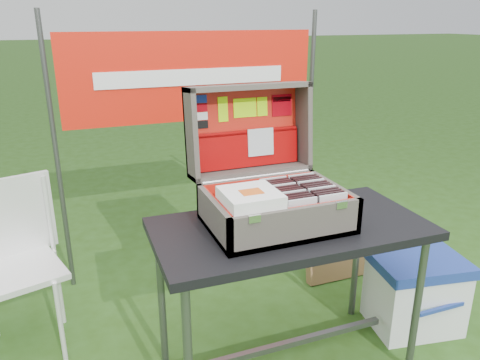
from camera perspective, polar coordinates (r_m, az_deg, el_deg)
name	(u,v)px	position (r m, az deg, el deg)	size (l,w,h in m)	color
ground	(259,360)	(2.55, 2.36, -21.08)	(80.00, 80.00, 0.00)	#284C13
table	(288,298)	(2.31, 5.84, -14.16)	(1.23, 0.62, 0.77)	black
table_top	(290,229)	(2.13, 6.17, -5.92)	(1.23, 0.62, 0.04)	black
table_leg_fr	(417,306)	(2.43, 20.78, -14.14)	(0.04, 0.04, 0.73)	#59595B
table_leg_bl	(162,298)	(2.36, -9.54, -14.02)	(0.04, 0.04, 0.73)	#59595B
table_leg_br	(356,258)	(2.76, 13.99, -9.22)	(0.04, 0.04, 0.73)	#59595B
table_brace	(286,344)	(2.46, 5.63, -19.32)	(1.08, 0.03, 0.03)	#59595B
suitcase	(271,159)	(2.06, 3.84, 2.53)	(0.60, 0.59, 0.58)	#5D5750
suitcase_base_bottom	(276,223)	(2.10, 4.36, -5.22)	(0.60, 0.43, 0.02)	#5D5750
suitcase_base_wall_front	(297,227)	(1.91, 7.02, -5.67)	(0.60, 0.02, 0.16)	#5D5750
suitcase_base_wall_back	(258,193)	(2.25, 2.19, -1.62)	(0.60, 0.02, 0.16)	#5D5750
suitcase_base_wall_left	(214,218)	(1.98, -3.24, -4.65)	(0.02, 0.43, 0.16)	#5D5750
suitcase_base_wall_right	(333,200)	(2.21, 11.23, -2.38)	(0.02, 0.43, 0.16)	#5D5750
suitcase_liner_floor	(276,220)	(2.10, 4.37, -4.85)	(0.56, 0.38, 0.01)	red
suitcase_latch_left	(255,219)	(1.79, 1.78, -4.74)	(0.05, 0.01, 0.03)	silver
suitcase_latch_right	(342,205)	(1.97, 12.28, -2.99)	(0.05, 0.01, 0.03)	silver
suitcase_hinge	(257,177)	(2.23, 2.10, 0.42)	(0.02, 0.02, 0.54)	silver
suitcase_lid_back	(244,128)	(2.33, 0.50, 6.34)	(0.60, 0.43, 0.02)	#5D5750
suitcase_lid_rim_far	(248,87)	(2.25, 0.98, 11.30)	(0.60, 0.02, 0.16)	#5D5750
suitcase_lid_rim_near	(251,171)	(2.30, 1.30, 1.12)	(0.60, 0.02, 0.16)	#5D5750
suitcase_lid_rim_left	(191,135)	(2.18, -5.98, 5.49)	(0.02, 0.43, 0.16)	#5D5750
suitcase_lid_rim_right	(303,125)	(2.39, 7.64, 6.66)	(0.02, 0.43, 0.16)	#5D5750
suitcase_lid_liner	(245,129)	(2.32, 0.64, 6.30)	(0.55, 0.38, 0.01)	red
suitcase_liner_wall_front	(296,223)	(1.92, 6.83, -5.17)	(0.56, 0.01, 0.14)	red
suitcase_liner_wall_back	(259,192)	(2.23, 2.34, -1.46)	(0.56, 0.01, 0.14)	red
suitcase_liner_wall_left	(217,215)	(1.98, -2.84, -4.28)	(0.01, 0.38, 0.14)	red
suitcase_liner_wall_right	(330,198)	(2.20, 10.92, -2.15)	(0.01, 0.38, 0.14)	red
suitcase_lid_pocket	(247,149)	(2.31, 0.89, 3.77)	(0.54, 0.17, 0.03)	#980606
suitcase_pocket_edge	(247,132)	(2.29, 0.88, 5.87)	(0.53, 0.02, 0.02)	#980606
suitcase_pocket_cd	(261,142)	(2.32, 2.52, 4.64)	(0.13, 0.13, 0.01)	silver
lid_sticker_cc_a	(201,99)	(2.22, -4.82, 9.81)	(0.06, 0.04, 0.00)	#1933B2
lid_sticker_cc_b	(201,108)	(2.23, -4.76, 8.78)	(0.06, 0.04, 0.00)	#9A000A
lid_sticker_cc_c	(202,116)	(2.23, -4.70, 7.76)	(0.06, 0.04, 0.00)	white
lid_sticker_cc_d	(202,125)	(2.24, -4.65, 6.74)	(0.06, 0.04, 0.00)	black
lid_card_neon_tall	(223,109)	(2.26, -2.09, 8.60)	(0.05, 0.12, 0.00)	#B0FB05
lid_card_neon_main	(245,108)	(2.30, 0.61, 8.80)	(0.12, 0.09, 0.00)	#B0FB05
lid_card_neon_small	(262,107)	(2.33, 2.72, 8.93)	(0.05, 0.09, 0.00)	#B0FB05
lid_sticker_band	(282,105)	(2.38, 5.13, 9.07)	(0.11, 0.11, 0.00)	#9A000A
lid_sticker_band_bar	(282,99)	(2.38, 5.12, 9.79)	(0.10, 0.02, 0.00)	black
cd_left_0	(302,216)	(1.95, 7.53, -4.39)	(0.13, 0.01, 0.15)	silver
cd_left_1	(299,214)	(1.97, 7.20, -4.13)	(0.13, 0.01, 0.15)	black
cd_left_2	(296,212)	(1.98, 6.88, -3.88)	(0.13, 0.01, 0.15)	black
cd_left_3	(294,210)	(2.00, 6.57, -3.64)	(0.13, 0.01, 0.15)	black
cd_left_4	(291,208)	(2.02, 6.26, -3.39)	(0.13, 0.01, 0.15)	silver
cd_left_5	(289,206)	(2.04, 5.96, -3.16)	(0.13, 0.01, 0.15)	black
cd_left_6	(286,204)	(2.06, 5.66, -2.93)	(0.13, 0.01, 0.15)	black
cd_left_7	(284,202)	(2.08, 5.37, -2.70)	(0.13, 0.01, 0.15)	black
cd_left_8	(282,200)	(2.10, 5.09, -2.47)	(0.13, 0.01, 0.15)	silver
cd_left_9	(279,198)	(2.12, 4.81, -2.25)	(0.13, 0.01, 0.15)	black
cd_left_10	(277,197)	(2.14, 4.53, -2.04)	(0.13, 0.01, 0.15)	black
cd_left_11	(275,195)	(2.16, 4.26, -1.83)	(0.13, 0.01, 0.15)	black
cd_left_12	(273,193)	(2.18, 4.00, -1.62)	(0.13, 0.01, 0.15)	silver
cd_right_0	(332,211)	(2.02, 11.18, -3.75)	(0.13, 0.01, 0.15)	silver
cd_right_1	(329,209)	(2.03, 10.83, -3.51)	(0.13, 0.01, 0.15)	black
cd_right_2	(326,207)	(2.05, 10.49, -3.27)	(0.13, 0.01, 0.15)	black
cd_right_3	(324,205)	(2.07, 10.15, -3.04)	(0.13, 0.01, 0.15)	black
cd_right_4	(321,203)	(2.09, 9.82, -2.81)	(0.13, 0.01, 0.15)	silver
cd_right_5	(318,201)	(2.11, 9.49, -2.59)	(0.13, 0.01, 0.15)	black
cd_right_6	(315,200)	(2.13, 9.17, -2.37)	(0.13, 0.01, 0.15)	black
cd_right_7	(313,198)	(2.15, 8.86, -2.16)	(0.13, 0.01, 0.15)	black
cd_right_8	(310,196)	(2.17, 8.55, -1.94)	(0.13, 0.01, 0.15)	silver
cd_right_9	(308,194)	(2.19, 8.25, -1.74)	(0.13, 0.01, 0.15)	black
cd_right_10	(305,193)	(2.20, 7.95, -1.53)	(0.13, 0.01, 0.15)	black
cd_right_11	(303,191)	(2.22, 7.66, -1.33)	(0.13, 0.01, 0.15)	black
cd_right_12	(300,189)	(2.24, 7.37, -1.13)	(0.13, 0.01, 0.15)	silver
songbook_0	(250,202)	(1.92, 1.27, -2.71)	(0.23, 0.23, 0.01)	white
songbook_1	(250,201)	(1.92, 1.27, -2.57)	(0.23, 0.23, 0.01)	white
songbook_2	(250,200)	(1.91, 1.27, -2.43)	(0.23, 0.23, 0.01)	white
songbook_3	(250,199)	(1.91, 1.27, -2.29)	(0.23, 0.23, 0.01)	white
songbook_4	(250,198)	(1.91, 1.27, -2.15)	(0.23, 0.23, 0.01)	white
songbook_5	(250,196)	(1.91, 1.27, -2.02)	(0.23, 0.23, 0.01)	white
songbook_6	(250,195)	(1.91, 1.27, -1.87)	(0.23, 0.23, 0.01)	white
songbook_7	(250,194)	(1.91, 1.27, -1.73)	(0.23, 0.23, 0.01)	white
songbook_8	(250,193)	(1.90, 1.28, -1.59)	(0.23, 0.23, 0.01)	white
songbook_9	(250,192)	(1.90, 1.28, -1.45)	(0.23, 0.23, 0.01)	white
songbook_graphic	(251,192)	(1.89, 1.39, -1.44)	(0.09, 0.07, 0.00)	#D85919
cooler	(415,292)	(2.83, 20.55, -12.68)	(0.48, 0.37, 0.42)	white
cooler_body	(414,297)	(2.85, 20.49, -13.18)	(0.46, 0.34, 0.37)	white
cooler_lid	(419,263)	(2.74, 21.00, -9.42)	(0.48, 0.37, 0.06)	navy
cooler_handle	(441,309)	(2.71, 23.34, -14.22)	(0.29, 0.02, 0.02)	navy
chair	(18,274)	(2.61, -25.49, -10.31)	(0.40, 0.44, 0.89)	silver
chair_seat	(17,272)	(2.61, -25.52, -10.11)	(0.40, 0.40, 0.03)	silver
chair_backrest	(13,217)	(2.69, -25.97, -4.04)	(0.40, 0.03, 0.42)	silver
chair_leg_fr	(60,323)	(2.56, -21.05, -15.97)	(0.02, 0.02, 0.45)	silver
chair_leg_br	(59,288)	(2.86, -21.18, -12.13)	(0.02, 0.02, 0.45)	silver
chair_upright_right	(49,214)	(2.68, -22.30, -3.83)	(0.02, 0.02, 0.42)	silver
cardboard_box	(335,248)	(3.17, 11.54, -8.07)	(0.41, 0.07, 0.43)	#997045
banner_post_left	(57,160)	(2.99, -21.41, 2.33)	(0.03, 0.03, 1.70)	#59595B
banner_post_right	(309,135)	(3.41, 8.40, 5.43)	(0.03, 0.03, 1.70)	#59595B
banner	(193,77)	(3.00, -5.76, 12.40)	(1.60, 0.01, 0.55)	red
banner_text	(193,77)	(2.99, -5.69, 12.38)	(1.20, 0.00, 0.10)	white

